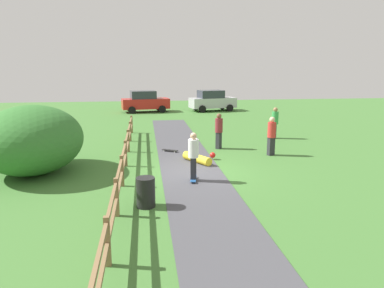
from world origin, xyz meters
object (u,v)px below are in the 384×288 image
at_px(bush_large, 32,140).
at_px(parked_car_red, 145,101).
at_px(skater_fallen, 198,158).
at_px(bystander_red, 272,134).
at_px(parked_car_silver, 212,101).
at_px(trash_bin, 146,192).
at_px(skateboard_loose, 170,150).
at_px(bystander_green, 275,121).
at_px(bystander_maroon, 219,129).
at_px(skater_riding, 193,154).

height_order(bush_large, parked_car_red, bush_large).
distance_m(skater_fallen, bystander_red, 3.77).
relative_size(bush_large, skater_fallen, 2.97).
bearing_deg(parked_car_silver, trash_bin, -105.42).
height_order(skateboard_loose, bystander_red, bystander_red).
bearing_deg(skateboard_loose, bystander_green, 22.62).
xyz_separation_m(skateboard_loose, parked_car_red, (-1.13, 15.86, 0.87)).
distance_m(skateboard_loose, bystander_maroon, 2.69).
distance_m(skater_riding, skateboard_loose, 4.75).
bearing_deg(trash_bin, parked_car_red, 89.83).
bearing_deg(bystander_red, skater_fallen, -166.14).
bearing_deg(bystander_maroon, bystander_red, -37.67).
bearing_deg(bush_large, bystander_red, 8.48).
height_order(trash_bin, skateboard_loose, trash_bin).
xyz_separation_m(trash_bin, skater_riding, (1.73, 2.22, 0.56)).
bearing_deg(skater_fallen, skateboard_loose, 116.91).
xyz_separation_m(skateboard_loose, parked_car_silver, (5.07, 15.86, 0.87)).
bearing_deg(bystander_green, bush_large, -155.46).
bearing_deg(bystander_red, skateboard_loose, 165.03).
distance_m(bystander_maroon, parked_car_red, 15.86).
bearing_deg(skater_riding, trash_bin, -127.87).
xyz_separation_m(skater_fallen, parked_car_silver, (3.99, 17.98, 0.76)).
relative_size(skateboard_loose, parked_car_red, 0.18).
distance_m(skateboard_loose, parked_car_silver, 16.67).
relative_size(skateboard_loose, bystander_red, 0.44).
bearing_deg(bystander_maroon, trash_bin, -116.96).
bearing_deg(skater_fallen, bush_large, -174.51).
bearing_deg(bystander_maroon, skater_fallen, -119.23).
distance_m(parked_car_red, parked_car_silver, 6.20).
distance_m(bystander_green, bystander_maroon, 4.32).
relative_size(trash_bin, skater_fallen, 0.58).
xyz_separation_m(bush_large, bystander_maroon, (8.00, 3.18, -0.33)).
bearing_deg(bush_large, parked_car_silver, 60.42).
height_order(skateboard_loose, bystander_green, bystander_green).
xyz_separation_m(skater_fallen, bystander_red, (3.58, 0.88, 0.81)).
xyz_separation_m(bush_large, trash_bin, (4.30, -4.10, -0.87)).
bearing_deg(skater_riding, bystander_green, 51.73).
relative_size(skater_fallen, parked_car_silver, 0.35).
height_order(trash_bin, bystander_red, bystander_red).
distance_m(skater_riding, skater_fallen, 2.69).
xyz_separation_m(skater_riding, bystander_maroon, (1.97, 5.05, -0.01)).
relative_size(skater_riding, parked_car_silver, 0.40).
bearing_deg(skater_fallen, trash_bin, -115.71).
bearing_deg(bush_large, trash_bin, -43.60).
xyz_separation_m(bystander_green, parked_car_red, (-7.36, 13.26, -0.03)).
xyz_separation_m(bystander_red, parked_car_silver, (0.41, 17.10, -0.05)).
bearing_deg(bystander_red, bystander_green, 67.65).
xyz_separation_m(trash_bin, parked_car_silver, (6.26, 22.71, 0.51)).
bearing_deg(bush_large, bystander_maroon, 21.65).
height_order(bystander_green, bystander_red, bystander_red).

